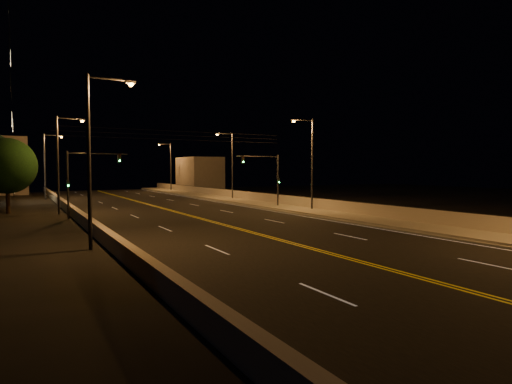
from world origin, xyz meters
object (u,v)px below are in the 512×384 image
streetlight_5 (61,158)px  streetlight_2 (231,161)px  traffic_signal_left (81,175)px  tree_0 (7,166)px  traffic_signal_right (270,174)px  streetlight_4 (94,149)px  streetlight_3 (169,164)px  streetlight_1 (310,158)px  streetlight_6 (47,162)px

streetlight_5 → streetlight_2: bearing=21.2°
traffic_signal_left → tree_0: tree_0 is taller
traffic_signal_right → tree_0: size_ratio=0.80×
streetlight_4 → streetlight_3: bearing=68.7°
streetlight_1 → traffic_signal_right: streetlight_1 is taller
traffic_signal_left → streetlight_2: bearing=32.3°
traffic_signal_right → tree_0: bearing=162.4°
streetlight_1 → traffic_signal_right: (-1.56, 5.04, -1.59)m
traffic_signal_left → tree_0: size_ratio=0.80×
streetlight_2 → streetlight_3: (0.00, 26.65, 0.00)m
streetlight_6 → traffic_signal_left: (1.16, -27.18, -1.59)m
streetlight_2 → traffic_signal_left: streetlight_2 is taller
streetlight_2 → streetlight_6: same height
streetlight_1 → streetlight_6: same height
streetlight_2 → streetlight_4: size_ratio=1.00×
tree_0 → traffic_signal_left: bearing=-54.1°
streetlight_6 → tree_0: (-4.42, -19.47, -0.74)m
traffic_signal_right → traffic_signal_left: bearing=180.0°
streetlight_2 → streetlight_5: size_ratio=1.00×
streetlight_4 → tree_0: size_ratio=1.27×
streetlight_3 → traffic_signal_right: size_ratio=1.58×
streetlight_3 → streetlight_6: (-21.44, -12.32, 0.00)m
streetlight_2 → traffic_signal_right: (-1.56, -12.84, -1.59)m
streetlight_1 → tree_0: streetlight_1 is taller
streetlight_1 → traffic_signal_right: size_ratio=1.58×
streetlight_6 → traffic_signal_left: streetlight_6 is taller
streetlight_5 → traffic_signal_right: streetlight_5 is taller
streetlight_2 → streetlight_4: bearing=-127.1°
streetlight_1 → streetlight_3: (0.00, 44.54, 0.00)m
streetlight_1 → streetlight_6: 38.70m
streetlight_3 → traffic_signal_left: 44.43m
streetlight_6 → traffic_signal_right: (19.88, -27.18, -1.59)m
streetlight_1 → streetlight_3: bearing=90.0°
streetlight_4 → streetlight_6: 42.67m
streetlight_5 → streetlight_6: size_ratio=1.00×
traffic_signal_left → tree_0: (-5.58, 7.71, 0.85)m
streetlight_2 → streetlight_6: size_ratio=1.00×
streetlight_5 → traffic_signal_right: 20.45m
traffic_signal_right → traffic_signal_left: size_ratio=1.00×
streetlight_1 → streetlight_2: (0.00, 17.89, 0.00)m
streetlight_6 → streetlight_5: bearing=-90.0°
streetlight_5 → traffic_signal_left: (1.16, -4.52, -1.59)m
traffic_signal_right → tree_0: 25.51m
streetlight_2 → traffic_signal_left: 24.06m
streetlight_3 → streetlight_5: same height
traffic_signal_left → streetlight_5: bearing=104.4°
streetlight_6 → traffic_signal_left: 27.25m
streetlight_4 → traffic_signal_right: streetlight_4 is taller
streetlight_1 → streetlight_4: (-21.44, -10.44, 0.00)m
streetlight_3 → traffic_signal_right: (-1.56, -39.50, -1.59)m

